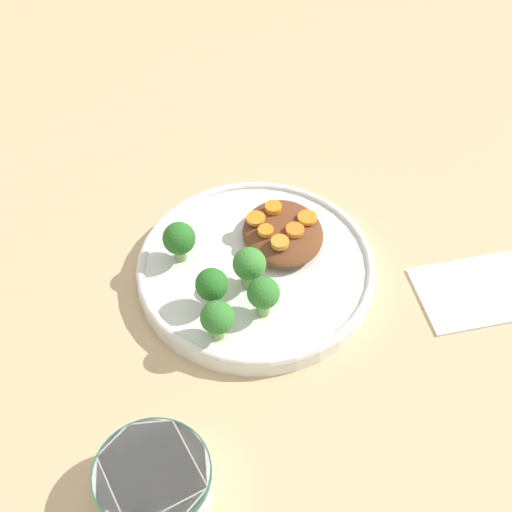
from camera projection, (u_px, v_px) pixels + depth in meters
The scene contains 16 objects.
ground_plane at pixel (256, 276), 0.84m from camera, with size 4.00×4.00×0.00m, color tan.
plate at pixel (256, 268), 0.83m from camera, with size 0.28×0.28×0.03m.
dip_bowl at pixel (154, 481), 0.64m from camera, with size 0.11×0.11×0.05m.
stew_mound at pixel (283, 233), 0.84m from camera, with size 0.09×0.11×0.02m, color brown.
broccoli_floret_0 at pixel (249, 266), 0.78m from camera, with size 0.04×0.04×0.05m.
broccoli_floret_1 at pixel (212, 286), 0.76m from camera, with size 0.04×0.04×0.05m.
broccoli_floret_2 at pixel (263, 294), 0.75m from camera, with size 0.04×0.04×0.05m.
broccoli_floret_3 at pixel (179, 239), 0.81m from camera, with size 0.04×0.04×0.05m.
broccoli_floret_4 at pixel (217, 318), 0.73m from camera, with size 0.04×0.04×0.05m.
carrot_slice_0 at pixel (266, 231), 0.82m from camera, with size 0.02×0.02×0.01m, color orange.
carrot_slice_1 at pixel (307, 218), 0.84m from camera, with size 0.02×0.02×0.00m, color orange.
carrot_slice_2 at pixel (295, 230), 0.82m from camera, with size 0.02×0.02×0.01m, color orange.
carrot_slice_3 at pixel (273, 207), 0.85m from camera, with size 0.02×0.02×0.01m, color orange.
carrot_slice_4 at pixel (256, 218), 0.83m from camera, with size 0.02×0.02×0.00m, color orange.
carrot_slice_5 at pixel (280, 242), 0.81m from camera, with size 0.02×0.02×0.01m, color orange.
napkin at pixel (483, 290), 0.82m from camera, with size 0.16×0.11×0.01m.
Camera 1 is at (0.06, 0.53, 0.64)m, focal length 50.00 mm.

